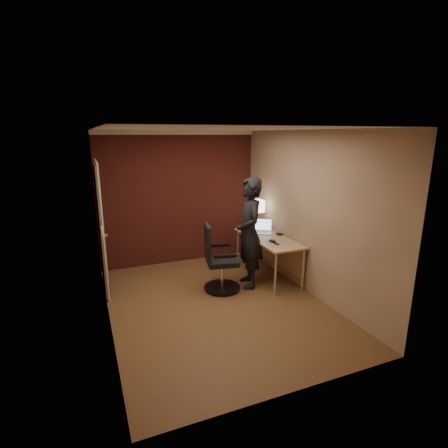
{
  "coord_description": "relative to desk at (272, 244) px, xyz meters",
  "views": [
    {
      "loc": [
        -1.67,
        -4.41,
        2.44
      ],
      "look_at": [
        0.35,
        0.55,
        1.05
      ],
      "focal_mm": 28.0,
      "sensor_mm": 36.0,
      "label": 1
    }
  ],
  "objects": [
    {
      "name": "room",
      "position": [
        -1.53,
        0.96,
        0.77
      ],
      "size": [
        4.0,
        4.0,
        4.0
      ],
      "color": "brown",
      "rests_on": "ground"
    },
    {
      "name": "desk",
      "position": [
        0.0,
        0.0,
        0.0
      ],
      "size": [
        0.6,
        1.5,
        0.73
      ],
      "color": "#D8AE7D",
      "rests_on": "ground"
    },
    {
      "name": "desk_lamp",
      "position": [
        0.0,
        0.59,
        0.55
      ],
      "size": [
        0.22,
        0.22,
        0.54
      ],
      "color": "silver",
      "rests_on": "desk"
    },
    {
      "name": "laptop",
      "position": [
        -0.02,
        0.32,
        0.19
      ],
      "size": [
        0.42,
        0.39,
        0.23
      ],
      "color": "silver",
      "rests_on": "desk"
    },
    {
      "name": "mouse",
      "position": [
        -0.15,
        -0.27,
        0.14
      ],
      "size": [
        0.07,
        0.11,
        0.03
      ],
      "primitive_type": "cube",
      "rotation": [
        0.0,
        0.0,
        0.12
      ],
      "color": "black",
      "rests_on": "desk"
    },
    {
      "name": "phone",
      "position": [
        -0.14,
        -0.38,
        0.13
      ],
      "size": [
        0.07,
        0.12,
        0.01
      ],
      "primitive_type": "cube",
      "rotation": [
        0.0,
        0.0,
        -0.07
      ],
      "color": "black",
      "rests_on": "desk"
    },
    {
      "name": "wallet",
      "position": [
        0.18,
        0.05,
        0.14
      ],
      "size": [
        0.1,
        0.12,
        0.02
      ],
      "primitive_type": "cube",
      "rotation": [
        0.0,
        0.0,
        0.07
      ],
      "color": "black",
      "rests_on": "desk"
    },
    {
      "name": "office_chair",
      "position": [
        -1.06,
        -0.16,
        -0.13
      ],
      "size": [
        0.58,
        0.65,
        1.06
      ],
      "color": "black",
      "rests_on": "ground"
    },
    {
      "name": "person",
      "position": [
        -0.52,
        -0.18,
        0.29
      ],
      "size": [
        0.55,
        0.72,
        1.79
      ],
      "primitive_type": "imported",
      "rotation": [
        0.0,
        0.0,
        -1.77
      ],
      "color": "black",
      "rests_on": "ground"
    }
  ]
}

